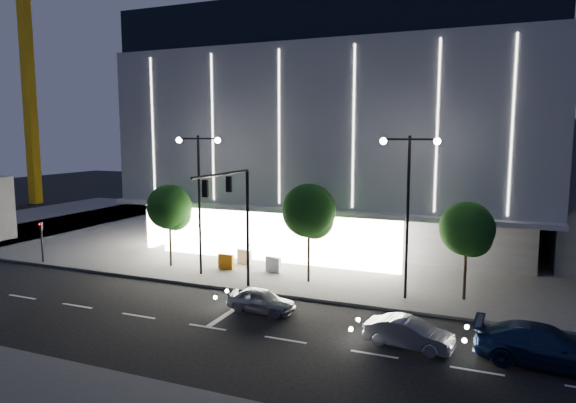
% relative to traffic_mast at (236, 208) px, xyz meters
% --- Properties ---
extents(ground, '(160.00, 160.00, 0.00)m').
position_rel_traffic_mast_xyz_m(ground, '(-1.00, -3.34, -5.03)').
color(ground, black).
rests_on(ground, ground).
extents(sidewalk_museum, '(70.00, 40.00, 0.15)m').
position_rel_traffic_mast_xyz_m(sidewalk_museum, '(4.00, 20.66, -4.95)').
color(sidewalk_museum, '#474747').
rests_on(sidewalk_museum, ground).
extents(museum, '(30.00, 25.80, 18.00)m').
position_rel_traffic_mast_xyz_m(museum, '(1.98, 18.97, 4.25)').
color(museum, '#4C4C51').
rests_on(museum, ground).
extents(traffic_mast, '(0.33, 5.89, 7.07)m').
position_rel_traffic_mast_xyz_m(traffic_mast, '(0.00, 0.00, 0.00)').
color(traffic_mast, black).
rests_on(traffic_mast, ground).
extents(street_lamp_west, '(3.16, 0.36, 9.00)m').
position_rel_traffic_mast_xyz_m(street_lamp_west, '(-4.00, 2.66, 0.93)').
color(street_lamp_west, black).
rests_on(street_lamp_west, ground).
extents(street_lamp_east, '(3.16, 0.36, 9.00)m').
position_rel_traffic_mast_xyz_m(street_lamp_east, '(9.00, 2.66, 0.93)').
color(street_lamp_east, black).
rests_on(street_lamp_east, ground).
extents(ped_signal_far, '(0.22, 0.24, 3.00)m').
position_rel_traffic_mast_xyz_m(ped_signal_far, '(-16.00, 1.16, -3.14)').
color(ped_signal_far, black).
rests_on(ped_signal_far, ground).
extents(tower_crane, '(32.00, 2.00, 28.50)m').
position_rel_traffic_mast_xyz_m(tower_crane, '(-41.92, 24.66, 15.48)').
color(tower_crane, gold).
rests_on(tower_crane, ground).
extents(tree_left, '(3.02, 3.02, 5.72)m').
position_rel_traffic_mast_xyz_m(tree_left, '(-6.97, 3.68, -0.99)').
color(tree_left, black).
rests_on(tree_left, ground).
extents(tree_mid, '(3.25, 3.25, 6.15)m').
position_rel_traffic_mast_xyz_m(tree_mid, '(3.03, 3.68, -0.69)').
color(tree_mid, black).
rests_on(tree_mid, ground).
extents(tree_right, '(2.91, 2.91, 5.51)m').
position_rel_traffic_mast_xyz_m(tree_right, '(12.03, 3.68, -1.14)').
color(tree_right, black).
rests_on(tree_right, ground).
extents(car_lead, '(3.68, 1.68, 1.22)m').
position_rel_traffic_mast_xyz_m(car_lead, '(2.46, -1.95, -4.42)').
color(car_lead, gray).
rests_on(car_lead, ground).
extents(car_second, '(3.91, 1.80, 1.24)m').
position_rel_traffic_mast_xyz_m(car_second, '(10.19, -3.56, -4.41)').
color(car_second, '#A0A2A7').
rests_on(car_second, ground).
extents(car_third, '(5.48, 2.48, 1.56)m').
position_rel_traffic_mast_xyz_m(car_third, '(15.45, -3.26, -4.25)').
color(car_third, '#13244A').
rests_on(car_third, ground).
extents(barrier_b, '(1.13, 0.45, 1.00)m').
position_rel_traffic_mast_xyz_m(barrier_b, '(-2.57, 6.00, -4.38)').
color(barrier_b, beige).
rests_on(barrier_b, sidewalk_museum).
extents(barrier_c, '(1.11, 0.30, 1.00)m').
position_rel_traffic_mast_xyz_m(barrier_c, '(-3.08, 4.31, -4.38)').
color(barrier_c, '#CC6B0B').
rests_on(barrier_c, sidewalk_museum).
extents(barrier_d, '(1.13, 0.49, 1.00)m').
position_rel_traffic_mast_xyz_m(barrier_d, '(0.14, 4.81, -4.38)').
color(barrier_d, white).
rests_on(barrier_d, sidewalk_museum).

